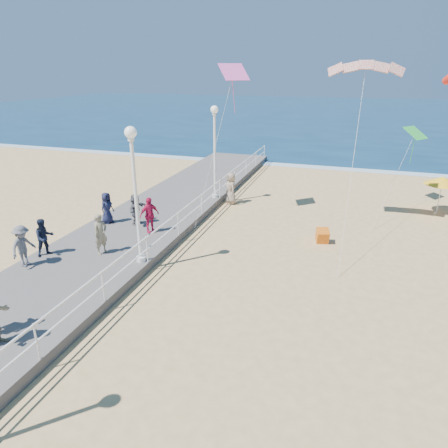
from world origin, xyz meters
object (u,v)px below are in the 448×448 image
(spectator_7, at_px, (44,237))
(box_kite, at_px, (322,237))
(spectator_2, at_px, (23,246))
(spectator_4, at_px, (107,208))
(beach_walker_c, at_px, (231,188))
(beach_umbrella, at_px, (443,181))
(spectator_3, at_px, (149,215))
(lamp_post_mid, at_px, (135,182))
(spectator_5, at_px, (136,209))
(spectator_6, at_px, (101,234))
(lamp_post_far, at_px, (215,143))

(spectator_7, relative_size, box_kite, 2.63)
(spectator_2, distance_m, spectator_4, 5.08)
(beach_walker_c, height_order, beach_umbrella, beach_umbrella)
(spectator_2, height_order, beach_walker_c, spectator_2)
(spectator_3, height_order, beach_walker_c, spectator_3)
(lamp_post_mid, distance_m, box_kite, 9.01)
(spectator_3, bearing_deg, beach_walker_c, 13.84)
(spectator_7, height_order, box_kite, spectator_7)
(spectator_4, bearing_deg, box_kite, -72.61)
(spectator_5, relative_size, beach_umbrella, 0.72)
(spectator_7, relative_size, beach_umbrella, 0.74)
(spectator_4, distance_m, spectator_6, 3.62)
(beach_walker_c, height_order, box_kite, beach_walker_c)
(lamp_post_mid, xyz_separation_m, beach_walker_c, (0.92, 9.28, -2.71))
(spectator_6, xyz_separation_m, beach_walker_c, (2.81, 9.11, -0.32))
(spectator_4, distance_m, beach_walker_c, 7.54)
(spectator_5, xyz_separation_m, spectator_7, (-1.75, -4.32, 0.02))
(lamp_post_mid, xyz_separation_m, spectator_3, (-1.09, 2.84, -2.40))
(spectator_6, distance_m, spectator_7, 2.27)
(beach_walker_c, distance_m, beach_umbrella, 11.71)
(spectator_3, xyz_separation_m, spectator_5, (-1.17, 0.78, -0.09))
(spectator_3, distance_m, box_kite, 8.13)
(spectator_5, distance_m, beach_umbrella, 16.53)
(lamp_post_mid, distance_m, beach_umbrella, 16.81)
(lamp_post_far, bearing_deg, beach_walker_c, 16.83)
(lamp_post_far, xyz_separation_m, box_kite, (6.69, -3.98, -3.36))
(beach_walker_c, bearing_deg, spectator_4, -73.04)
(lamp_post_mid, height_order, beach_umbrella, lamp_post_mid)
(spectator_2, relative_size, beach_walker_c, 0.88)
(spectator_5, distance_m, beach_walker_c, 6.49)
(lamp_post_mid, relative_size, spectator_7, 3.37)
(lamp_post_mid, relative_size, spectator_5, 3.46)
(spectator_4, xyz_separation_m, box_kite, (10.38, 1.71, -0.89))
(spectator_7, bearing_deg, spectator_5, 9.42)
(spectator_6, bearing_deg, spectator_7, 128.00)
(lamp_post_far, height_order, spectator_4, lamp_post_far)
(beach_umbrella, bearing_deg, spectator_2, -141.97)
(lamp_post_mid, distance_m, spectator_5, 4.94)
(box_kite, bearing_deg, lamp_post_far, 134.12)
(spectator_3, bearing_deg, spectator_7, 171.64)
(lamp_post_far, bearing_deg, spectator_4, -122.95)
(spectator_2, xyz_separation_m, box_kite, (10.77, 6.77, -0.94))
(lamp_post_far, bearing_deg, spectator_7, -112.41)
(lamp_post_mid, xyz_separation_m, spectator_2, (-4.08, -1.75, -2.42))
(spectator_3, xyz_separation_m, spectator_6, (-0.81, -2.68, 0.01))
(lamp_post_mid, relative_size, spectator_2, 3.18)
(spectator_2, distance_m, box_kite, 12.75)
(spectator_5, distance_m, box_kite, 9.09)
(spectator_6, relative_size, spectator_7, 1.10)
(lamp_post_far, xyz_separation_m, spectator_3, (-1.09, -6.16, -2.40))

